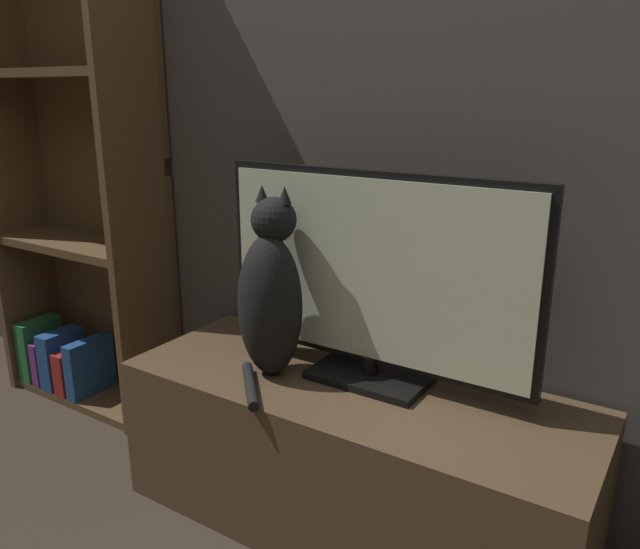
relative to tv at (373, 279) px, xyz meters
name	(u,v)px	position (x,y,z in m)	size (l,w,h in m)	color
wall_back	(412,41)	(-0.02, 0.22, 0.59)	(4.80, 0.05, 2.60)	#47423D
tv_stand	(351,456)	(-0.02, -0.06, -0.50)	(1.26, 0.47, 0.43)	brown
tv	(373,279)	(0.00, 0.00, 0.00)	(0.88, 0.19, 0.56)	black
cat	(271,296)	(-0.25, -0.11, -0.06)	(0.21, 0.31, 0.52)	black
bookshelf	(81,185)	(-1.28, 0.09, 0.13)	(0.73, 0.28, 1.86)	brown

